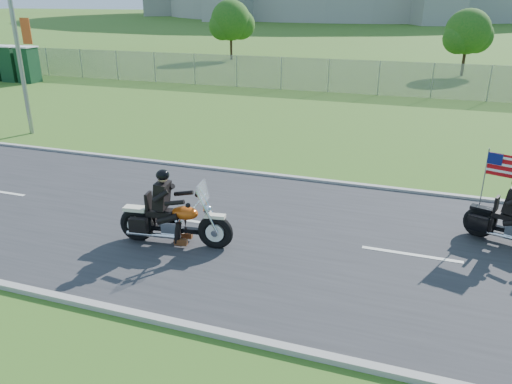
% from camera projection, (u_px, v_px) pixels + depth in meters
% --- Properties ---
extents(ground, '(420.00, 420.00, 0.00)m').
position_uv_depth(ground, '(245.00, 231.00, 12.47)').
color(ground, '#405C1C').
rests_on(ground, ground).
extents(road, '(120.00, 8.00, 0.04)m').
position_uv_depth(road, '(245.00, 230.00, 12.46)').
color(road, '#28282B').
rests_on(road, ground).
extents(curb_north, '(120.00, 0.18, 0.12)m').
position_uv_depth(curb_north, '(289.00, 177.00, 16.01)').
color(curb_north, '#9E9B93').
rests_on(curb_north, ground).
extents(curb_south, '(120.00, 0.18, 0.12)m').
position_uv_depth(curb_south, '(166.00, 322.00, 8.89)').
color(curb_south, '#9E9B93').
rests_on(curb_south, ground).
extents(fence, '(60.00, 0.03, 2.00)m').
position_uv_depth(fence, '(281.00, 73.00, 31.22)').
color(fence, gray).
rests_on(fence, ground).
extents(porta_toilet_a, '(1.10, 1.10, 2.30)m').
position_uv_depth(porta_toilet_a, '(28.00, 65.00, 33.74)').
color(porta_toilet_a, '#11371D').
rests_on(porta_toilet_a, ground).
extents(porta_toilet_b, '(1.10, 1.10, 2.30)m').
position_uv_depth(porta_toilet_b, '(12.00, 64.00, 34.17)').
color(porta_toilet_b, '#11371D').
rests_on(porta_toilet_b, ground).
extents(tree_fence_near, '(3.52, 3.28, 4.75)m').
position_uv_depth(tree_fence_near, '(468.00, 34.00, 35.95)').
color(tree_fence_near, '#382316').
rests_on(tree_fence_near, ground).
extents(tree_fence_mid, '(3.96, 3.69, 5.30)m').
position_uv_depth(tree_fence_mid, '(231.00, 22.00, 45.47)').
color(tree_fence_mid, '#382316').
rests_on(tree_fence_mid, ground).
extents(motorcycle_lead, '(2.78, 0.89, 1.87)m').
position_uv_depth(motorcycle_lead, '(173.00, 222.00, 11.57)').
color(motorcycle_lead, black).
rests_on(motorcycle_lead, ground).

